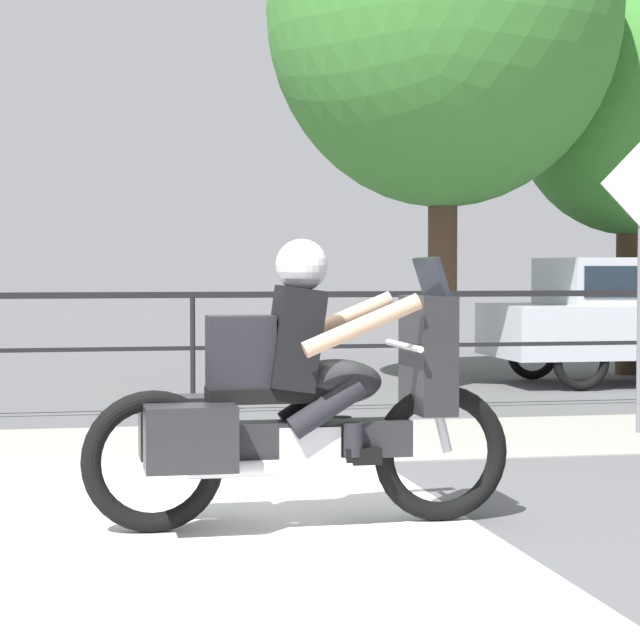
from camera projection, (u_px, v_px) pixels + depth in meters
name	position (u px, v px, depth m)	size (l,w,h in m)	color
ground_plane	(284.00, 531.00, 6.80)	(120.00, 120.00, 0.00)	#565659
sidewalk_band	(215.00, 444.00, 10.14)	(44.00, 2.40, 0.01)	#99968E
crosswalk_band	(195.00, 542.00, 6.51)	(3.19, 6.00, 0.01)	silver
fence_railing	(193.00, 319.00, 11.97)	(36.00, 0.05, 1.21)	black
motorcycle	(299.00, 400.00, 6.87)	(2.39, 0.76, 1.60)	black
tree_behind_sign	(444.00, 13.00, 14.91)	(4.25, 4.25, 6.84)	#473323
tree_behind_car	(633.00, 104.00, 16.69)	(3.24, 3.24, 5.44)	#473323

